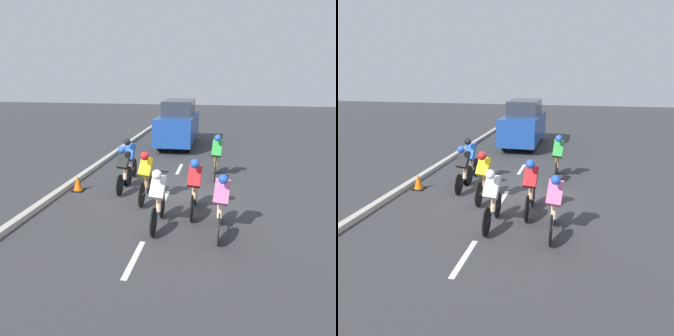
{
  "view_description": "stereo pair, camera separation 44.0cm",
  "coord_description": "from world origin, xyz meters",
  "views": [
    {
      "loc": [
        -1.62,
        9.02,
        3.47
      ],
      "look_at": [
        -0.12,
        0.37,
        0.95
      ],
      "focal_mm": 35.0,
      "sensor_mm": 36.0,
      "label": 1
    },
    {
      "loc": [
        -2.05,
        8.93,
        3.47
      ],
      "look_at": [
        -0.12,
        0.37,
        0.95
      ],
      "focal_mm": 35.0,
      "sensor_mm": 36.0,
      "label": 2
    }
  ],
  "objects": [
    {
      "name": "ground_plane",
      "position": [
        0.0,
        0.0,
        0.0
      ],
      "size": [
        60.0,
        60.0,
        0.0
      ],
      "primitive_type": "plane",
      "color": "#38383A"
    },
    {
      "name": "lane_stripe_near",
      "position": [
        0.0,
        3.57,
        0.0
      ],
      "size": [
        0.12,
        1.4,
        0.01
      ],
      "primitive_type": "cube",
      "color": "white",
      "rests_on": "ground"
    },
    {
      "name": "lane_stripe_mid",
      "position": [
        0.0,
        0.37,
        0.0
      ],
      "size": [
        0.12,
        1.4,
        0.01
      ],
      "primitive_type": "cube",
      "color": "white",
      "rests_on": "ground"
    },
    {
      "name": "lane_stripe_far",
      "position": [
        0.0,
        -2.83,
        0.0
      ],
      "size": [
        0.12,
        1.4,
        0.01
      ],
      "primitive_type": "cube",
      "color": "white",
      "rests_on": "ground"
    },
    {
      "name": "curb",
      "position": [
        3.2,
        0.37,
        0.07
      ],
      "size": [
        0.2,
        26.8,
        0.14
      ],
      "primitive_type": "cube",
      "color": "#B7B2A8",
      "rests_on": "ground"
    },
    {
      "name": "cyclist_yellow",
      "position": [
        0.47,
        0.61,
        0.8
      ],
      "size": [
        0.38,
        1.64,
        1.5
      ],
      "color": "black",
      "rests_on": "ground"
    },
    {
      "name": "cyclist_red",
      "position": [
        -0.94,
        1.23,
        0.8
      ],
      "size": [
        0.35,
        1.7,
        1.52
      ],
      "color": "black",
      "rests_on": "ground"
    },
    {
      "name": "cyclist_black",
      "position": [
        1.32,
        -0.12,
        0.77
      ],
      "size": [
        0.37,
        1.6,
        1.46
      ],
      "color": "black",
      "rests_on": "ground"
    },
    {
      "name": "cyclist_green",
      "position": [
        -1.39,
        -1.92,
        0.83
      ],
      "size": [
        0.37,
        1.71,
        1.57
      ],
      "color": "black",
      "rests_on": "ground"
    },
    {
      "name": "cyclist_white",
      "position": [
        -0.19,
        2.16,
        0.78
      ],
      "size": [
        0.37,
        1.68,
        1.49
      ],
      "color": "black",
      "rests_on": "ground"
    },
    {
      "name": "cyclist_blue",
      "position": [
        1.42,
        -1.02,
        0.8
      ],
      "size": [
        0.35,
        1.65,
        1.52
      ],
      "color": "black",
      "rests_on": "ground"
    },
    {
      "name": "cyclist_pink",
      "position": [
        -1.61,
        2.26,
        0.77
      ],
      "size": [
        0.37,
        1.69,
        1.49
      ],
      "color": "black",
      "rests_on": "ground"
    },
    {
      "name": "support_car",
      "position": [
        0.65,
        -7.07,
        1.12
      ],
      "size": [
        1.7,
        4.44,
        2.24
      ],
      "color": "black",
      "rests_on": "ground"
    },
    {
      "name": "traffic_cone",
      "position": [
        2.75,
        0.1,
        0.24
      ],
      "size": [
        0.36,
        0.36,
        0.49
      ],
      "color": "black",
      "rests_on": "ground"
    }
  ]
}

